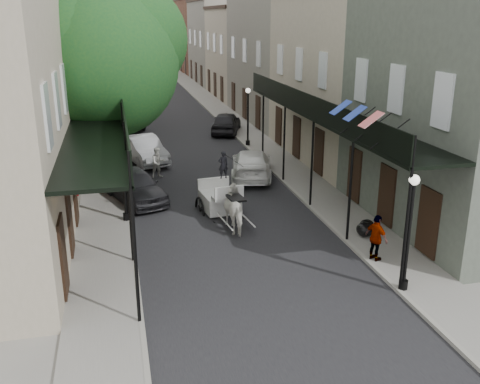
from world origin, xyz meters
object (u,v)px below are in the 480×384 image
tree_near (112,56)px  pedestrian_sidewalk_right (376,238)px  lamppost_right_far (248,116)px  car_left_near (135,186)px  carriage (217,184)px  car_left_mid (144,150)px  tree_far (111,51)px  pedestrian_sidewalk_left (117,132)px  horse (237,209)px  car_right_near (251,164)px  car_right_far (226,123)px  pedestrian_walking (158,163)px  lamppost_left (124,175)px  car_left_far (125,122)px  lamppost_right_near (409,231)px

tree_near → pedestrian_sidewalk_right: tree_near is taller
lamppost_right_far → car_left_near: (-7.70, -9.37, -1.28)m
carriage → car_left_mid: (-2.66, 8.66, -0.34)m
tree_far → pedestrian_sidewalk_left: (0.05, -4.43, -4.83)m
horse → tree_near: bearing=-60.1°
lamppost_right_far → pedestrian_sidewalk_right: 17.93m
carriage → pedestrian_sidewalk_right: (4.30, -6.77, -0.17)m
horse → car_right_near: 7.37m
car_right_far → pedestrian_walking: bearing=79.1°
lamppost_left → car_left_near: 2.97m
tree_near → car_left_mid: (1.44, 5.37, -5.72)m
pedestrian_sidewalk_left → car_left_mid: size_ratio=0.38×
tree_near → car_left_far: (0.60, 15.20, -5.87)m
lamppost_left → pedestrian_sidewalk_right: size_ratio=2.24×
pedestrian_walking → car_left_near: size_ratio=0.36×
lamppost_right_near → carriage: bearing=115.3°
horse → pedestrian_sidewalk_right: 5.74m
car_right_far → pedestrian_sidewalk_right: bearing=110.2°
pedestrian_sidewalk_right → car_left_far: (-7.80, 25.27, -0.33)m
pedestrian_sidewalk_left → tree_far: bearing=-117.4°
lamppost_left → car_left_near: size_ratio=0.82×
lamppost_right_near → lamppost_left: (-8.20, 8.00, 0.00)m
tree_near → car_left_near: size_ratio=2.13×
lamppost_right_near → lamppost_right_far: size_ratio=1.00×
car_left_near → car_right_near: (6.20, 2.57, -0.04)m
tree_near → horse: 9.30m
pedestrian_walking → car_right_near: 4.95m
tree_near → lamppost_right_far: size_ratio=2.60×
tree_near → tree_far: tree_near is taller
carriage → pedestrian_sidewalk_left: carriage is taller
pedestrian_sidewalk_right → tree_near: bearing=19.9°
lamppost_right_near → lamppost_left: same height
pedestrian_sidewalk_left → car_left_far: bearing=-124.1°
pedestrian_walking → car_right_near: (4.82, -1.10, -0.08)m
car_right_near → car_left_far: bearing=-52.0°
lamppost_left → carriage: 4.20m
lamppost_right_near → lamppost_right_far: 20.00m
lamppost_right_far → horse: (-3.89, -13.77, -1.19)m
lamppost_right_near → car_right_near: 13.35m
horse → car_right_far: size_ratio=0.44×
pedestrian_walking → car_right_near: bearing=-30.9°
lamppost_right_near → car_left_mid: 18.88m
pedestrian_walking → pedestrian_sidewalk_right: (6.42, -12.19, 0.13)m
pedestrian_sidewalk_right → horse: bearing=24.1°
horse → car_left_near: bearing=-55.8°
pedestrian_walking → car_left_mid: (-0.54, 3.24, -0.04)m
car_left_far → pedestrian_sidewalk_right: bearing=-91.6°
lamppost_right_near → lamppost_right_far: same height
carriage → car_left_mid: 9.07m
horse → tree_far: bearing=-84.1°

